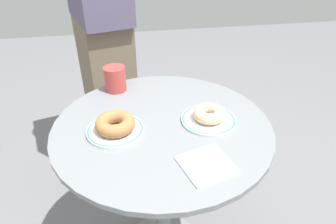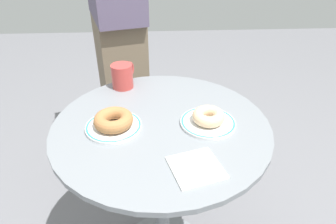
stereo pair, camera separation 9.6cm
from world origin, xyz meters
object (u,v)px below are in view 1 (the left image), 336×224
(plate_left, at_px, (115,130))
(plate_right, at_px, (208,120))
(donut_glazed, at_px, (209,114))
(coffee_mug, at_px, (116,78))
(cafe_table, at_px, (163,181))
(donut_cinnamon, at_px, (115,123))
(paper_napkin, at_px, (206,165))
(person_figure, at_px, (103,38))

(plate_left, relative_size, plate_right, 1.00)
(donut_glazed, bearing_deg, coffee_mug, 136.25)
(coffee_mug, bearing_deg, cafe_table, -61.91)
(donut_cinnamon, xyz_separation_m, paper_napkin, (0.24, -0.20, -0.03))
(coffee_mug, bearing_deg, donut_cinnamon, -91.81)
(plate_left, relative_size, coffee_mug, 1.51)
(donut_glazed, height_order, person_figure, person_figure)
(donut_glazed, height_order, coffee_mug, coffee_mug)
(donut_glazed, bearing_deg, donut_cinnamon, -178.78)
(donut_glazed, bearing_deg, cafe_table, 173.79)
(plate_left, bearing_deg, person_figure, 93.33)
(donut_glazed, bearing_deg, plate_left, -179.21)
(paper_napkin, height_order, person_figure, person_figure)
(plate_left, height_order, donut_glazed, donut_glazed)
(cafe_table, distance_m, coffee_mug, 0.43)
(donut_glazed, distance_m, coffee_mug, 0.41)
(cafe_table, distance_m, plate_right, 0.31)
(paper_napkin, bearing_deg, cafe_table, 111.32)
(paper_napkin, distance_m, coffee_mug, 0.53)
(coffee_mug, height_order, person_figure, person_figure)
(donut_cinnamon, bearing_deg, donut_glazed, 1.22)
(donut_glazed, relative_size, coffee_mug, 0.90)
(donut_glazed, relative_size, person_figure, 0.06)
(plate_right, height_order, person_figure, person_figure)
(plate_left, height_order, plate_right, same)
(plate_right, height_order, paper_napkin, plate_right)
(donut_glazed, bearing_deg, person_figure, 116.34)
(plate_right, distance_m, donut_glazed, 0.02)
(cafe_table, bearing_deg, plate_right, -6.21)
(plate_left, height_order, donut_cinnamon, donut_cinnamon)
(paper_napkin, bearing_deg, donut_glazed, 71.65)
(plate_right, xyz_separation_m, donut_cinnamon, (-0.30, -0.01, 0.03))
(plate_left, bearing_deg, paper_napkin, -39.78)
(plate_right, xyz_separation_m, donut_glazed, (0.00, 0.00, 0.02))
(donut_cinnamon, xyz_separation_m, person_figure, (-0.04, 0.70, 0.04))
(donut_glazed, distance_m, paper_napkin, 0.21)
(cafe_table, distance_m, plate_left, 0.31)
(plate_right, distance_m, person_figure, 0.78)
(cafe_table, xyz_separation_m, donut_glazed, (0.15, -0.02, 0.30))
(plate_left, xyz_separation_m, plate_right, (0.30, 0.00, 0.00))
(donut_glazed, xyz_separation_m, person_figure, (-0.35, 0.70, 0.04))
(plate_left, bearing_deg, donut_cinnamon, -44.41)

